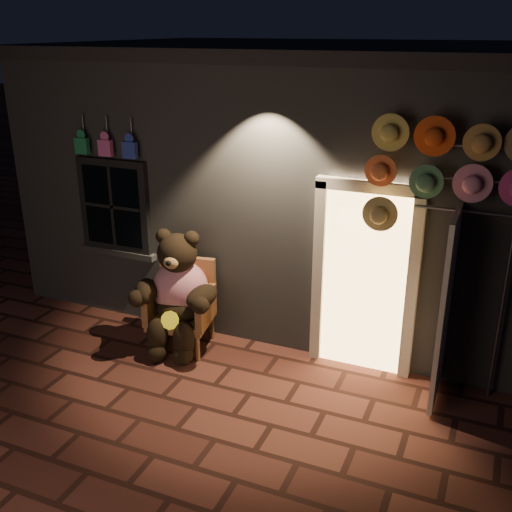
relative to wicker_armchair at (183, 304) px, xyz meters
The scene contains 5 objects.
ground 1.45m from the wicker_armchair, 55.56° to the right, with size 60.00×60.00×0.00m, color brown.
shop_building 3.21m from the wicker_armchair, 75.07° to the left, with size 7.30×5.95×3.51m.
wicker_armchair is the anchor object (origin of this frame).
teddy_bear 0.25m from the wicker_armchair, 84.00° to the right, with size 1.08×0.91×1.50m.
hat_rack 3.42m from the wicker_armchair, ahead, with size 1.77×0.22×2.86m.
Camera 1 is at (2.61, -4.58, 3.69)m, focal length 42.00 mm.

